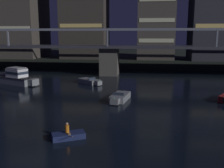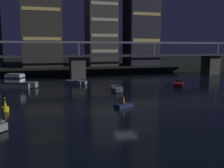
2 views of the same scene
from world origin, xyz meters
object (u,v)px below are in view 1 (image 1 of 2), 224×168
at_px(river_bridge, 109,53).
at_px(dinghy_with_paddler, 69,135).
at_px(speedboat_near_center, 120,97).
at_px(cabin_cruiser_near_left, 16,78).
at_px(speedboat_mid_left, 90,81).
at_px(tower_central, 156,11).

xyz_separation_m(river_bridge, dinghy_with_paddler, (1.10, -33.57, -4.17)).
height_order(speedboat_near_center, dinghy_with_paddler, dinghy_with_paddler).
xyz_separation_m(cabin_cruiser_near_left, dinghy_with_paddler, (15.53, -21.85, -0.77)).
bearing_deg(speedboat_mid_left, dinghy_with_paddler, -82.38).
height_order(river_bridge, tower_central, tower_central).
bearing_deg(tower_central, speedboat_near_center, -99.28).
bearing_deg(tower_central, river_bridge, -124.91).
bearing_deg(tower_central, speedboat_mid_left, -115.90).
xyz_separation_m(river_bridge, speedboat_mid_left, (-2.02, -10.29, -4.03)).
height_order(tower_central, speedboat_mid_left, tower_central).
bearing_deg(dinghy_with_paddler, tower_central, 79.65).
bearing_deg(cabin_cruiser_near_left, dinghy_with_paddler, -54.60).
bearing_deg(river_bridge, cabin_cruiser_near_left, -140.93).
bearing_deg(river_bridge, dinghy_with_paddler, -88.13).
xyz_separation_m(cabin_cruiser_near_left, speedboat_mid_left, (12.41, 1.42, -0.64)).
distance_m(river_bridge, dinghy_with_paddler, 33.84).
relative_size(speedboat_mid_left, dinghy_with_paddler, 1.63).
bearing_deg(dinghy_with_paddler, speedboat_mid_left, 97.62).
distance_m(cabin_cruiser_near_left, dinghy_with_paddler, 26.82).
bearing_deg(speedboat_near_center, tower_central, 80.72).
height_order(cabin_cruiser_near_left, speedboat_near_center, cabin_cruiser_near_left).
distance_m(speedboat_mid_left, dinghy_with_paddler, 23.48).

